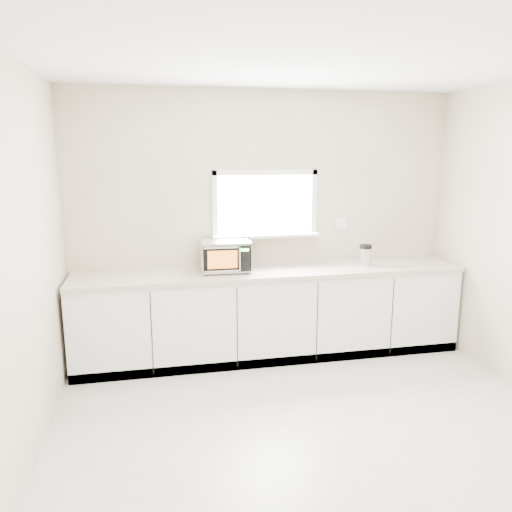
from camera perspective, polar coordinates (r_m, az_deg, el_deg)
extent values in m
plane|color=beige|center=(3.88, 7.91, -20.90)|extent=(4.00, 4.00, 0.00)
cube|color=beige|center=(5.23, 0.98, 3.78)|extent=(4.00, 0.02, 2.70)
cube|color=white|center=(5.19, 1.03, 5.94)|extent=(1.00, 0.02, 0.60)
cube|color=white|center=(5.17, 1.17, 2.34)|extent=(1.12, 0.16, 0.03)
cube|color=white|center=(5.15, 1.08, 9.52)|extent=(1.10, 0.04, 0.05)
cube|color=white|center=(5.22, 1.05, 2.38)|extent=(1.10, 0.04, 0.05)
cube|color=white|center=(5.09, -4.74, 5.78)|extent=(0.05, 0.04, 0.70)
cube|color=white|center=(5.32, 6.62, 6.01)|extent=(0.05, 0.04, 0.70)
cube|color=white|center=(5.48, 9.73, 3.66)|extent=(0.12, 0.01, 0.12)
cube|color=white|center=(5.16, 1.69, -6.74)|extent=(3.92, 0.60, 0.88)
cube|color=beige|center=(5.02, 1.75, -1.80)|extent=(3.92, 0.64, 0.04)
cylinder|color=black|center=(4.82, -5.71, -2.11)|extent=(0.02, 0.02, 0.01)
cylinder|color=black|center=(5.10, -5.99, -1.33)|extent=(0.02, 0.02, 0.01)
cylinder|color=black|center=(4.87, -0.96, -1.91)|extent=(0.02, 0.02, 0.01)
cylinder|color=black|center=(5.15, -1.50, -1.15)|extent=(0.02, 0.02, 0.01)
cube|color=silver|center=(4.95, -3.56, 0.09)|extent=(0.49, 0.38, 0.29)
cube|color=black|center=(4.76, -3.28, -0.37)|extent=(0.46, 0.02, 0.25)
cube|color=orange|center=(4.75, -3.84, -0.41)|extent=(0.28, 0.01, 0.17)
cylinder|color=silver|center=(4.75, -1.86, -0.38)|extent=(0.02, 0.02, 0.23)
cube|color=black|center=(4.78, -1.33, -0.31)|extent=(0.12, 0.01, 0.25)
cube|color=#19FF33|center=(4.76, -1.32, 0.70)|extent=(0.08, 0.01, 0.03)
cube|color=silver|center=(4.92, -3.58, 1.78)|extent=(0.49, 0.38, 0.01)
cube|color=#462719|center=(5.05, -1.10, 0.11)|extent=(0.16, 0.25, 0.28)
cube|color=black|center=(4.98, -1.52, 1.24)|extent=(0.03, 0.05, 0.10)
cube|color=black|center=(4.97, -1.15, 1.36)|extent=(0.03, 0.05, 0.10)
cube|color=black|center=(4.97, -0.78, 1.11)|extent=(0.03, 0.05, 0.10)
cube|color=black|center=(4.97, -1.34, 1.61)|extent=(0.03, 0.05, 0.10)
cube|color=black|center=(4.97, -0.90, 1.60)|extent=(0.03, 0.05, 0.10)
cylinder|color=#AC6A42|center=(5.15, -3.17, 0.60)|extent=(0.33, 0.08, 0.32)
cylinder|color=silver|center=(5.31, 12.38, -0.10)|extent=(0.13, 0.13, 0.18)
cylinder|color=black|center=(5.29, 12.43, 1.09)|extent=(0.13, 0.13, 0.04)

